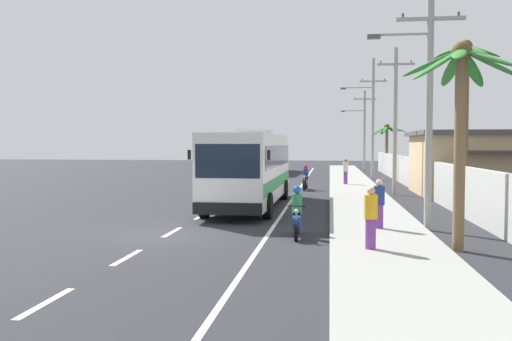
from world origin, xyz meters
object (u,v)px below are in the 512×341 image
(coach_bus_far_lane, at_px, (264,153))
(utility_pole_far, at_px, (372,116))
(palm_third, at_px, (461,99))
(coach_bus_foreground, at_px, (251,166))
(pedestrian_midwalk, at_px, (379,203))
(pedestrian_near_kerb, at_px, (346,171))
(roadside_building, at_px, (510,163))
(pedestrian_far_walk, at_px, (371,217))
(palm_nearest, at_px, (465,100))
(palm_second, at_px, (387,136))
(utility_pole_nearest, at_px, (427,94))
(motorcycle_beside_bus, at_px, (305,180))
(utility_pole_mid, at_px, (395,118))
(utility_pole_distant, at_px, (363,128))
(motorcycle_trailing, at_px, (297,216))

(coach_bus_far_lane, xyz_separation_m, utility_pole_far, (10.08, -10.48, 3.25))
(palm_third, bearing_deg, coach_bus_foreground, 126.33)
(palm_third, bearing_deg, utility_pole_far, 90.28)
(coach_bus_far_lane, height_order, utility_pole_far, utility_pole_far)
(pedestrian_midwalk, bearing_deg, pedestrian_near_kerb, -177.56)
(coach_bus_foreground, distance_m, roadside_building, 15.63)
(coach_bus_far_lane, height_order, pedestrian_far_walk, coach_bus_far_lane)
(palm_nearest, relative_size, palm_third, 1.28)
(pedestrian_far_walk, relative_size, palm_second, 0.34)
(pedestrian_near_kerb, height_order, roadside_building, roadside_building)
(utility_pole_nearest, distance_m, palm_nearest, 5.43)
(pedestrian_near_kerb, relative_size, utility_pole_far, 0.18)
(motorcycle_beside_bus, distance_m, palm_nearest, 13.63)
(coach_bus_far_lane, distance_m, utility_pole_far, 14.90)
(pedestrian_far_walk, height_order, palm_second, palm_second)
(pedestrian_midwalk, bearing_deg, palm_second, 174.80)
(utility_pole_mid, bearing_deg, utility_pole_distant, 90.45)
(utility_pole_mid, xyz_separation_m, palm_third, (-0.20, -16.72, -0.28))
(pedestrian_far_walk, xyz_separation_m, palm_second, (4.36, 39.06, 2.72))
(motorcycle_beside_bus, bearing_deg, utility_pole_far, 64.99)
(pedestrian_midwalk, height_order, roadside_building, roadside_building)
(motorcycle_trailing, bearing_deg, roadside_building, 54.16)
(pedestrian_midwalk, height_order, palm_nearest, palm_nearest)
(pedestrian_midwalk, distance_m, palm_nearest, 7.82)
(utility_pole_far, distance_m, palm_nearest, 21.48)
(coach_bus_foreground, bearing_deg, palm_third, -53.67)
(coach_bus_foreground, height_order, pedestrian_far_walk, coach_bus_foreground)
(motorcycle_trailing, height_order, utility_pole_distant, utility_pole_distant)
(coach_bus_foreground, bearing_deg, utility_pole_distant, 77.85)
(utility_pole_far, height_order, palm_second, utility_pole_far)
(palm_second, height_order, palm_third, palm_third)
(coach_bus_far_lane, distance_m, motorcycle_beside_bus, 21.65)
(coach_bus_far_lane, distance_m, pedestrian_midwalk, 38.34)
(palm_second, xyz_separation_m, roadside_building, (4.68, -21.21, -1.87))
(utility_pole_distant, bearing_deg, motorcycle_beside_bus, -102.02)
(utility_pole_nearest, relative_size, palm_second, 1.78)
(motorcycle_beside_bus, xyz_separation_m, motorcycle_trailing, (0.51, -17.69, 0.00))
(motorcycle_trailing, height_order, palm_third, palm_third)
(pedestrian_midwalk, distance_m, palm_third, 4.69)
(pedestrian_near_kerb, distance_m, roadside_building, 10.87)
(coach_bus_foreground, relative_size, motorcycle_beside_bus, 5.96)
(coach_bus_foreground, xyz_separation_m, pedestrian_far_walk, (4.74, -10.49, -0.89))
(pedestrian_midwalk, distance_m, utility_pole_distant, 40.26)
(roadside_building, bearing_deg, motorcycle_beside_bus, 169.08)
(utility_pole_distant, xyz_separation_m, palm_third, (0.01, -42.97, -0.46))
(palm_nearest, xyz_separation_m, palm_second, (-0.14, 29.83, -1.07))
(utility_pole_distant, height_order, palm_nearest, utility_pole_distant)
(palm_third, distance_m, roadside_building, 18.48)
(utility_pole_far, bearing_deg, pedestrian_far_walk, -94.26)
(pedestrian_midwalk, bearing_deg, utility_pole_nearest, 113.81)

